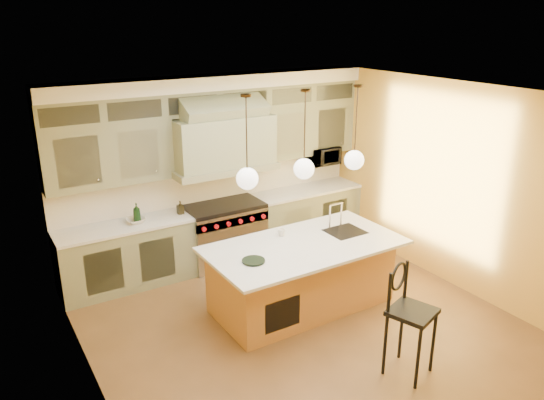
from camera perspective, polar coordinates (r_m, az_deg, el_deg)
floor at (r=6.94m, az=3.10°, el=-13.16°), size 5.00×5.00×0.00m
ceiling at (r=5.91m, az=3.62°, el=11.29°), size 5.00×5.00×0.00m
wall_back at (r=8.35m, az=-6.43°, el=3.41°), size 5.00×0.00×5.00m
wall_front at (r=4.66m, az=21.39°, el=-11.38°), size 5.00×0.00×5.00m
wall_left at (r=5.38m, az=-19.36°, el=-6.85°), size 0.00×5.00×5.00m
wall_right at (r=7.90m, az=18.47°, el=1.59°), size 0.00×5.00×5.00m
back_cabinetry at (r=8.12m, az=-5.62°, el=2.83°), size 5.00×0.77×2.90m
range at (r=8.36m, az=-5.14°, el=-3.53°), size 1.20×0.74×0.96m
kitchen_island at (r=7.11m, az=3.27°, el=-7.92°), size 2.57×1.38×1.35m
counter_stool at (r=5.93m, az=14.54°, el=-11.66°), size 0.57×0.57×1.27m
microwave at (r=9.11m, az=5.46°, el=4.79°), size 0.54×0.37×0.30m
oil_bottle_a at (r=7.70m, az=-14.35°, el=-1.34°), size 0.12×0.12×0.29m
oil_bottle_b at (r=7.91m, az=-9.84°, el=-0.80°), size 0.09×0.09×0.20m
fruit_bowl at (r=7.74m, az=-14.42°, el=-2.13°), size 0.28×0.28×0.07m
cup at (r=7.10m, az=1.02°, el=-3.52°), size 0.11×0.11×0.10m
pendant_left at (r=6.16m, az=-2.68°, el=2.58°), size 0.26×0.26×1.11m
pendant_center at (r=6.57m, az=3.46°, el=3.62°), size 0.26×0.26×1.11m
pendant_right at (r=7.04m, az=8.85°, el=4.50°), size 0.26×0.26×1.11m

